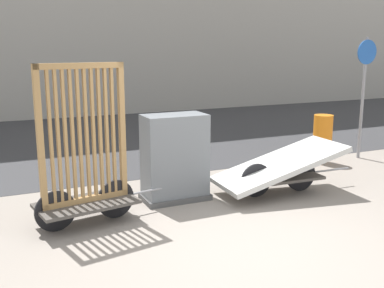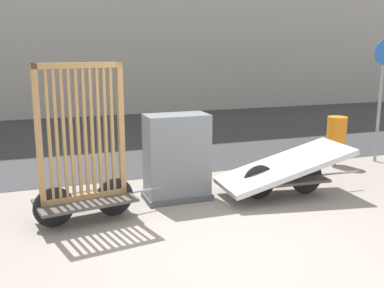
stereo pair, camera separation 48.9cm
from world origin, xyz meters
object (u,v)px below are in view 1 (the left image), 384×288
Objects in this scene: utility_cabinet at (175,160)px; trash_bin at (323,131)px; sign_post at (364,83)px; bike_cart_with_bedframe at (85,168)px; bike_cart_with_mattress at (280,168)px.

trash_bin is at bearing 13.52° from utility_cabinet.
utility_cabinet is at bearing -169.43° from sign_post.
bike_cart_with_bedframe is at bearing -162.98° from utility_cabinet.
utility_cabinet is 1.35× the size of trash_bin.
bike_cart_with_bedframe is at bearing -165.47° from trash_bin.
bike_cart_with_bedframe is at bearing -177.11° from bike_cart_with_mattress.
sign_post reaches higher than bike_cart_with_bedframe.
bike_cart_with_bedframe is at bearing -167.86° from sign_post.
bike_cart_with_bedframe is 5.95m from sign_post.
sign_post is (4.39, 0.82, 0.92)m from utility_cabinet.
utility_cabinet is 3.53m from trash_bin.
trash_bin is (3.43, 0.83, 0.04)m from utility_cabinet.
bike_cart_with_mattress is 2.27m from trash_bin.
bike_cart_with_bedframe is 2.94m from bike_cart_with_mattress.
bike_cart_with_mattress is (2.93, -0.00, -0.32)m from bike_cart_with_bedframe.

